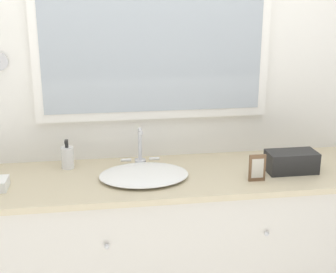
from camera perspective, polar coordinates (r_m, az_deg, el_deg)
name	(u,v)px	position (r m, az deg, el deg)	size (l,w,h in m)	color
wall_back	(168,83)	(2.56, 0.05, 6.55)	(8.00, 0.18, 2.55)	white
vanity_counter	(178,250)	(2.56, 1.22, -13.66)	(2.15, 0.59, 0.87)	beige
sink_basin	(144,174)	(2.32, -2.97, -4.55)	(0.44, 0.39, 0.21)	white
soap_bottle	(67,157)	(2.48, -12.16, -2.48)	(0.07, 0.07, 0.16)	white
appliance_box	(291,162)	(2.46, 14.82, -2.99)	(0.25, 0.13, 0.11)	black
picture_frame	(257,168)	(2.30, 10.82, -3.79)	(0.08, 0.01, 0.13)	brown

